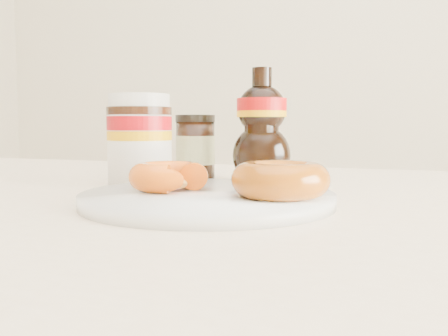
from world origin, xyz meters
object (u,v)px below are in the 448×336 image
(dark_jar, at_px, (195,147))
(donut_whole, at_px, (280,180))
(nutella_jar, at_px, (140,136))
(plate, at_px, (208,198))
(syrup_bottle, at_px, (262,126))
(dining_table, at_px, (167,261))
(donut_bitten, at_px, (169,176))

(dark_jar, bearing_deg, donut_whole, -50.78)
(donut_whole, bearing_deg, nutella_jar, 150.70)
(plate, distance_m, syrup_bottle, 0.22)
(syrup_bottle, bearing_deg, dining_table, -116.81)
(plate, height_order, dark_jar, dark_jar)
(plate, height_order, donut_bitten, donut_bitten)
(nutella_jar, relative_size, dark_jar, 1.27)
(donut_bitten, bearing_deg, dining_table, 104.01)
(dining_table, relative_size, syrup_bottle, 8.47)
(plate, distance_m, nutella_jar, 0.21)
(plate, relative_size, donut_bitten, 3.09)
(plate, xyz_separation_m, dark_jar, (-0.12, 0.24, 0.04))
(dining_table, height_order, syrup_bottle, syrup_bottle)
(nutella_jar, bearing_deg, dining_table, -42.60)
(nutella_jar, relative_size, syrup_bottle, 0.77)
(plate, bearing_deg, donut_bitten, 178.44)
(dining_table, distance_m, donut_whole, 0.20)
(donut_bitten, bearing_deg, donut_whole, -19.74)
(dining_table, bearing_deg, donut_bitten, -59.96)
(dining_table, bearing_deg, donut_whole, -21.35)
(donut_whole, relative_size, dark_jar, 0.98)
(syrup_bottle, bearing_deg, donut_whole, -69.12)
(plate, bearing_deg, dining_table, 144.72)
(dark_jar, bearing_deg, plate, -63.53)
(donut_bitten, bearing_deg, plate, -17.59)
(dining_table, distance_m, plate, 0.13)
(syrup_bottle, relative_size, dark_jar, 1.66)
(donut_bitten, height_order, dark_jar, dark_jar)
(dining_table, height_order, nutella_jar, nutella_jar)
(dining_table, relative_size, plate, 5.22)
(plate, bearing_deg, donut_whole, -4.95)
(plate, distance_m, donut_bitten, 0.05)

